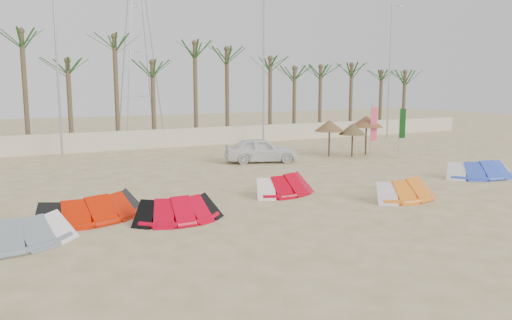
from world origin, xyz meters
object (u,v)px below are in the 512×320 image
kite_red_left (91,205)px  parasol_left (329,126)px  kite_grey (2,230)px  parasol_right (353,129)px  kite_blue (476,168)px  kite_red_right (282,183)px  parasol_mid (367,121)px  kite_red_mid (176,207)px  car (261,150)px  kite_orange (401,187)px

kite_red_left → parasol_left: bearing=27.5°
kite_grey → parasol_right: bearing=25.2°
kite_blue → parasol_left: (-2.20, 8.96, 1.49)m
parasol_left → kite_red_right: bearing=-135.9°
kite_red_left → parasol_left: size_ratio=1.76×
kite_grey → parasol_mid: parasol_mid is taller
kite_red_mid → car: car is taller
parasol_left → car: size_ratio=0.55×
kite_red_left → parasol_mid: size_ratio=1.61×
parasol_right → kite_red_mid: bearing=-148.3°
car → kite_blue: bearing=-123.0°
parasol_left → kite_blue: bearing=-76.2°
kite_grey → parasol_left: parasol_left is taller
kite_red_left → parasol_right: 18.37m
kite_red_mid → kite_red_right: same height
parasol_left → parasol_right: 1.42m
parasol_right → kite_blue: bearing=-82.6°
parasol_left → parasol_right: parasol_left is taller
kite_red_right → kite_orange: bearing=-38.6°
kite_grey → parasol_mid: bearing=24.5°
kite_grey → kite_orange: (14.06, -0.68, -0.00)m
parasol_left → kite_grey: bearing=-151.4°
parasol_mid → parasol_left: bearing=169.0°
parasol_left → car: 5.05m
parasol_right → car: 6.16m
kite_red_left → kite_orange: bearing=-12.5°
kite_red_mid → kite_blue: bearing=2.8°
kite_red_mid → kite_blue: 15.44m
kite_red_left → kite_red_right: (7.69, 0.43, -0.00)m
parasol_mid → parasol_right: (-1.37, -0.35, -0.40)m
kite_orange → parasol_right: parasol_right is taller
parasol_left → parasol_mid: bearing=-11.0°
kite_grey → kite_blue: (20.54, 1.03, 0.00)m
kite_blue → kite_orange: bearing=-165.2°
parasol_left → parasol_right: bearing=-36.3°
kite_red_mid → kite_red_right: 5.61m
kite_red_right → parasol_right: parasol_right is taller
kite_red_right → parasol_left: (7.97, 7.73, 1.49)m
kite_red_left → car: (10.76, 8.00, 0.29)m
kite_grey → kite_red_right: 10.62m
kite_red_left → kite_blue: (17.86, -0.81, 0.00)m
kite_orange → kite_blue: bearing=14.8°
kite_orange → parasol_left: parasol_left is taller
kite_red_left → car: 13.41m
kite_red_mid → kite_red_right: size_ratio=0.84×
kite_red_right → car: bearing=67.9°
kite_red_mid → parasol_left: parasol_left is taller
kite_grey → kite_red_mid: same height
kite_grey → kite_red_left: bearing=34.5°
kite_red_left → parasol_left: (15.66, 8.16, 1.49)m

